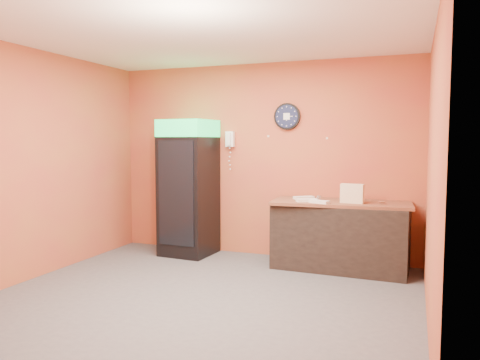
% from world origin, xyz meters
% --- Properties ---
extents(floor, '(4.50, 4.50, 0.00)m').
position_xyz_m(floor, '(0.00, 0.00, 0.00)').
color(floor, '#47474C').
rests_on(floor, ground).
extents(back_wall, '(4.50, 0.02, 2.80)m').
position_xyz_m(back_wall, '(0.00, 2.00, 1.40)').
color(back_wall, '#B16432').
rests_on(back_wall, floor).
extents(left_wall, '(0.02, 4.00, 2.80)m').
position_xyz_m(left_wall, '(-2.25, 0.00, 1.40)').
color(left_wall, '#B16432').
rests_on(left_wall, floor).
extents(right_wall, '(0.02, 4.00, 2.80)m').
position_xyz_m(right_wall, '(2.25, 0.00, 1.40)').
color(right_wall, '#B16432').
rests_on(right_wall, floor).
extents(ceiling, '(4.50, 4.00, 0.02)m').
position_xyz_m(ceiling, '(0.00, 0.00, 2.80)').
color(ceiling, white).
rests_on(ceiling, back_wall).
extents(beverage_cooler, '(0.74, 0.75, 1.99)m').
position_xyz_m(beverage_cooler, '(-1.02, 1.61, 0.97)').
color(beverage_cooler, black).
rests_on(beverage_cooler, floor).
extents(prep_counter, '(1.74, 0.82, 0.86)m').
position_xyz_m(prep_counter, '(1.21, 1.62, 0.43)').
color(prep_counter, black).
rests_on(prep_counter, floor).
extents(wall_clock, '(0.38, 0.06, 0.38)m').
position_xyz_m(wall_clock, '(0.38, 1.97, 2.03)').
color(wall_clock, black).
rests_on(wall_clock, back_wall).
extents(wall_phone, '(0.12, 0.11, 0.23)m').
position_xyz_m(wall_phone, '(-0.48, 1.95, 1.71)').
color(wall_phone, white).
rests_on(wall_phone, back_wall).
extents(butcher_paper, '(1.81, 0.87, 0.04)m').
position_xyz_m(butcher_paper, '(1.21, 1.62, 0.88)').
color(butcher_paper, brown).
rests_on(butcher_paper, prep_counter).
extents(sub_roll_stack, '(0.30, 0.13, 0.24)m').
position_xyz_m(sub_roll_stack, '(1.37, 1.49, 1.02)').
color(sub_roll_stack, '#F6E8BF').
rests_on(sub_roll_stack, butcher_paper).
extents(wrapped_sandwich_left, '(0.28, 0.22, 0.04)m').
position_xyz_m(wrapped_sandwich_left, '(0.80, 1.43, 0.91)').
color(wrapped_sandwich_left, white).
rests_on(wrapped_sandwich_left, butcher_paper).
extents(wrapped_sandwich_mid, '(0.28, 0.19, 0.04)m').
position_xyz_m(wrapped_sandwich_mid, '(0.98, 1.34, 0.91)').
color(wrapped_sandwich_mid, white).
rests_on(wrapped_sandwich_mid, butcher_paper).
extents(wrapped_sandwich_right, '(0.28, 0.25, 0.04)m').
position_xyz_m(wrapped_sandwich_right, '(0.71, 1.67, 0.91)').
color(wrapped_sandwich_right, white).
rests_on(wrapped_sandwich_right, butcher_paper).
extents(kitchen_tool, '(0.06, 0.06, 0.06)m').
position_xyz_m(kitchen_tool, '(0.92, 1.66, 0.93)').
color(kitchen_tool, silver).
rests_on(kitchen_tool, butcher_paper).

